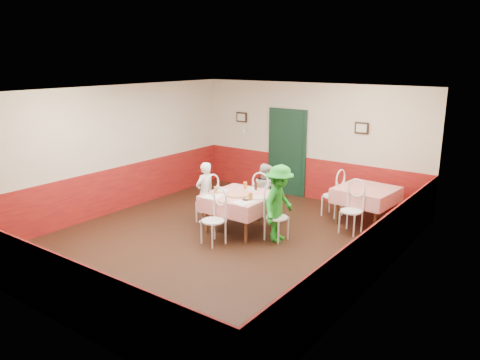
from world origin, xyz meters
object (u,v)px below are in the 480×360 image
Objects in this scene: pizza at (238,194)px; wallet at (245,200)px; chair_second_a at (333,196)px; chair_right at (277,217)px; beer_bottle at (256,185)px; second_table at (365,205)px; chair_far at (263,199)px; chair_left at (207,202)px; chair_near at (213,221)px; diner_left at (205,192)px; main_table at (240,213)px; glass_b at (251,197)px; chair_second_b at (351,211)px; diner_right at (279,204)px; diner_far at (265,191)px; glass_c at (245,185)px; glass_a at (216,190)px.

pizza reaches higher than wallet.
pizza is (-1.10, -1.99, 0.33)m from chair_second_a.
beer_bottle is at bearing 65.87° from chair_right.
beer_bottle is (-1.75, -1.52, 0.49)m from second_table.
chair_far is at bearing 49.48° from chair_right.
chair_left is 1.20m from chair_near.
diner_left reaches higher than wallet.
second_table is (1.84, 1.93, 0.00)m from main_table.
chair_far is at bearing -40.62° from chair_second_a.
main_table is 0.58m from wallet.
glass_b is at bearing 39.61° from wallet.
chair_second_b is at bearing 33.83° from pizza.
wallet is 0.07× the size of diner_right.
chair_second_b reaches higher than main_table.
diner_far reaches higher than chair_near.
glass_c reaches higher than chair_left.
diner_left is 1.80m from diner_right.
beer_bottle is at bearing -138.98° from second_table.
chair_near is at bearing -94.16° from beer_bottle.
chair_far is 1.54m from chair_second_a.
chair_right reaches higher than wallet.
chair_second_a is 2.28m from glass_b.
beer_bottle is (0.09, 1.26, 0.42)m from chair_near.
chair_far and glass_a have the same top height.
chair_left is at bearing -40.18° from chair_second_a.
chair_second_a is at bearing 139.96° from chair_second_b.
chair_near and glass_b have the same top height.
chair_left is at bearing 170.83° from glass_b.
diner_far is (-1.10, -1.03, 0.16)m from chair_second_a.
chair_right is 6.43× the size of glass_b.
chair_far is 4.21× the size of beer_bottle.
chair_left is at bearing 146.65° from chair_near.
diner_far is (-0.00, 0.05, 0.16)m from chair_far.
glass_b is (-0.45, -0.21, 0.38)m from chair_right.
second_table is 3.37m from diner_left.
chair_far reaches higher than second_table.
second_table is 1.24× the size of chair_second_a.
main_table is at bearing 83.83° from diner_right.
chair_right reaches higher than pizza.
main_table is 0.85m from chair_far.
diner_right is at bearing -85.52° from chair_right.
chair_near is at bearing -88.75° from pizza.
second_table is 2.37m from beer_bottle.
chair_far is 6.39× the size of glass_a.
glass_b is at bearing -13.10° from chair_second_a.
chair_second_a is at bearing 70.27° from wallet.
main_table is at bearing -142.46° from chair_second_b.
diner_right reaches higher than chair_near.
diner_far is at bearing 101.65° from chair_near.
chair_second_a is 2.35m from wallet.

